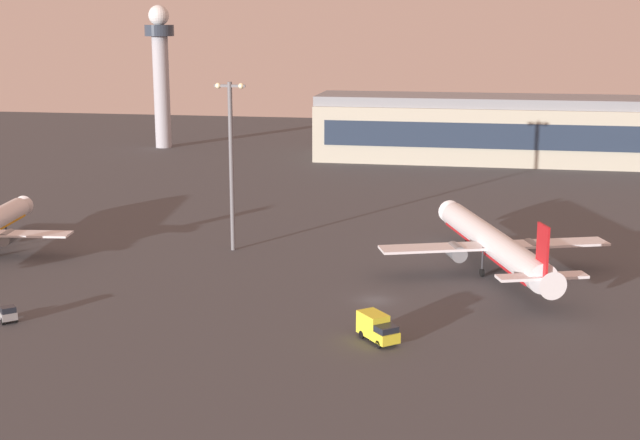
# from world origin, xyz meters

# --- Properties ---
(ground_plane) EXTENTS (416.00, 416.00, 0.00)m
(ground_plane) POSITION_xyz_m (0.00, 0.00, 0.00)
(ground_plane) COLOR #424449
(terminal_building) EXTENTS (155.70, 22.40, 16.40)m
(terminal_building) POSITION_xyz_m (48.97, 119.24, 8.09)
(terminal_building) COLOR #B2AD99
(terminal_building) RESTS_ON ground
(control_tower) EXTENTS (8.00, 8.00, 38.95)m
(control_tower) POSITION_xyz_m (-74.94, 127.08, 22.49)
(control_tower) COLOR #A8A8B2
(control_tower) RESTS_ON ground
(airplane_terminal_side) EXTENTS (32.66, 41.50, 10.97)m
(airplane_terminal_side) POSITION_xyz_m (15.00, 16.11, 4.15)
(airplane_terminal_side) COLOR white
(airplane_terminal_side) RESTS_ON ground
(pushback_tug) EXTENTS (3.39, 3.49, 2.05)m
(pushback_tug) POSITION_xyz_m (-42.23, -16.41, 1.07)
(pushback_tug) COLOR gray
(pushback_tug) RESTS_ON ground
(catering_truck) EXTENTS (5.41, 5.86, 3.05)m
(catering_truck) POSITION_xyz_m (1.93, -14.65, 1.58)
(catering_truck) COLOR yellow
(catering_truck) RESTS_ON ground
(apron_light_west) EXTENTS (4.80, 0.90, 26.20)m
(apron_light_west) POSITION_xyz_m (-25.03, 21.43, 14.95)
(apron_light_west) COLOR slate
(apron_light_west) RESTS_ON ground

